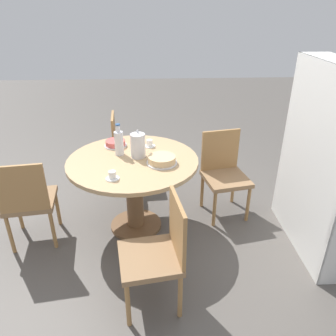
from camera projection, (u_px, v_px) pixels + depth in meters
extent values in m
plane|color=#56514C|center=(136.00, 226.00, 3.28)|extent=(14.00, 14.00, 0.00)
cylinder|color=brown|center=(136.00, 224.00, 3.28)|extent=(0.50, 0.50, 0.03)
cylinder|color=brown|center=(135.00, 194.00, 3.12)|extent=(0.16, 0.16, 0.67)
cylinder|color=tan|center=(133.00, 161.00, 2.95)|extent=(1.19, 1.19, 0.04)
cylinder|color=#A87A47|center=(214.00, 209.00, 3.20)|extent=(0.03, 0.03, 0.39)
cylinder|color=#A87A47|center=(248.00, 204.00, 3.28)|extent=(0.03, 0.03, 0.39)
cylinder|color=#A87A47|center=(202.00, 191.00, 3.51)|extent=(0.03, 0.03, 0.39)
cylinder|color=#A87A47|center=(233.00, 187.00, 3.59)|extent=(0.03, 0.03, 0.39)
cube|color=#93704C|center=(226.00, 179.00, 3.30)|extent=(0.49, 0.49, 0.04)
cube|color=#A87A47|center=(220.00, 150.00, 3.36)|extent=(0.10, 0.40, 0.43)
cylinder|color=#A87A47|center=(148.00, 173.00, 3.88)|extent=(0.03, 0.03, 0.39)
cylinder|color=#A87A47|center=(146.00, 160.00, 4.20)|extent=(0.03, 0.03, 0.39)
cylinder|color=#A87A47|center=(118.00, 175.00, 3.84)|extent=(0.03, 0.03, 0.39)
cylinder|color=#A87A47|center=(118.00, 161.00, 4.16)|extent=(0.03, 0.03, 0.39)
cube|color=#93704C|center=(132.00, 151.00, 3.92)|extent=(0.45, 0.45, 0.04)
cube|color=#A87A47|center=(114.00, 133.00, 3.79)|extent=(0.40, 0.05, 0.43)
cylinder|color=#A87A47|center=(58.00, 208.00, 3.23)|extent=(0.03, 0.03, 0.39)
cylinder|color=#A87A47|center=(19.00, 211.00, 3.17)|extent=(0.03, 0.03, 0.39)
cylinder|color=#A87A47|center=(53.00, 230.00, 2.91)|extent=(0.03, 0.03, 0.39)
cylinder|color=#A87A47|center=(10.00, 235.00, 2.85)|extent=(0.03, 0.03, 0.39)
cube|color=#93704C|center=(31.00, 201.00, 2.94)|extent=(0.47, 0.47, 0.04)
cube|color=#A87A47|center=(21.00, 189.00, 2.66)|extent=(0.08, 0.40, 0.43)
cylinder|color=#A87A47|center=(123.00, 267.00, 2.51)|extent=(0.03, 0.03, 0.39)
cylinder|color=#A87A47|center=(128.00, 305.00, 2.19)|extent=(0.03, 0.03, 0.39)
cylinder|color=#A87A47|center=(169.00, 260.00, 2.57)|extent=(0.03, 0.03, 0.39)
cylinder|color=#A87A47|center=(180.00, 296.00, 2.26)|extent=(0.03, 0.03, 0.39)
cube|color=#93704C|center=(150.00, 258.00, 2.28)|extent=(0.48, 0.48, 0.04)
cube|color=#A87A47|center=(177.00, 227.00, 2.21)|extent=(0.40, 0.09, 0.43)
cube|color=silver|center=(298.00, 140.00, 3.17)|extent=(0.04, 0.28, 1.62)
cube|color=silver|center=(308.00, 164.00, 2.71)|extent=(1.07, 0.02, 1.62)
cube|color=silver|center=(305.00, 239.00, 3.07)|extent=(1.00, 0.27, 0.04)
cube|color=silver|center=(312.00, 212.00, 2.93)|extent=(1.00, 0.27, 0.04)
cube|color=silver|center=(319.00, 180.00, 2.79)|extent=(1.00, 0.27, 0.04)
cube|color=silver|center=(328.00, 145.00, 2.64)|extent=(1.00, 0.27, 0.04)
cube|color=teal|center=(322.00, 252.00, 2.73)|extent=(0.36, 0.21, 0.21)
cube|color=black|center=(293.00, 209.00, 3.30)|extent=(0.36, 0.21, 0.22)
cube|color=#B72D28|center=(330.00, 219.00, 2.60)|extent=(0.39, 0.21, 0.24)
cube|color=#28703D|center=(299.00, 182.00, 3.14)|extent=(0.39, 0.21, 0.25)
cube|color=gold|center=(305.00, 153.00, 3.00)|extent=(0.40, 0.21, 0.21)
cube|color=#703384|center=(312.00, 117.00, 2.86)|extent=(0.37, 0.21, 0.23)
cube|color=gold|center=(322.00, 83.00, 2.68)|extent=(0.45, 0.21, 0.20)
cylinder|color=silver|center=(138.00, 146.00, 2.94)|extent=(0.13, 0.13, 0.22)
cone|color=silver|center=(137.00, 133.00, 2.89)|extent=(0.12, 0.12, 0.02)
sphere|color=silver|center=(137.00, 131.00, 2.88)|extent=(0.02, 0.02, 0.02)
cylinder|color=silver|center=(119.00, 143.00, 2.99)|extent=(0.08, 0.08, 0.22)
cylinder|color=silver|center=(118.00, 129.00, 2.92)|extent=(0.04, 0.04, 0.06)
cylinder|color=#2D5184|center=(118.00, 125.00, 2.91)|extent=(0.04, 0.04, 0.01)
cylinder|color=silver|center=(162.00, 163.00, 2.87)|extent=(0.27, 0.27, 0.01)
cylinder|color=#DBB784|center=(162.00, 159.00, 2.85)|extent=(0.24, 0.24, 0.06)
cylinder|color=silver|center=(116.00, 145.00, 3.21)|extent=(0.22, 0.22, 0.01)
cylinder|color=#C65651|center=(115.00, 143.00, 3.20)|extent=(0.19, 0.19, 0.05)
cylinder|color=white|center=(150.00, 146.00, 3.20)|extent=(0.11, 0.11, 0.01)
cylinder|color=white|center=(150.00, 143.00, 3.19)|extent=(0.06, 0.06, 0.06)
cylinder|color=white|center=(113.00, 178.00, 2.62)|extent=(0.11, 0.11, 0.01)
cylinder|color=white|center=(112.00, 175.00, 2.60)|extent=(0.06, 0.06, 0.06)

